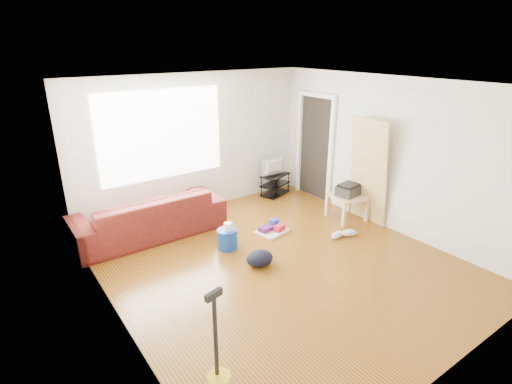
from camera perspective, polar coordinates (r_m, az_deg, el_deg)
room at (r=5.45m, az=3.26°, el=2.15°), size 4.51×5.01×2.51m
sofa at (r=6.84m, az=-14.79°, el=-5.90°), size 2.40×0.94×0.70m
tv_stand at (r=8.24m, az=2.74°, el=1.12°), size 0.71×0.55×0.43m
tv at (r=8.13m, az=2.78°, el=3.61°), size 0.57×0.07×0.33m
side_table at (r=7.24m, az=12.94°, el=-0.97°), size 0.64×0.64×0.45m
printer at (r=7.18m, az=13.05°, el=0.31°), size 0.44×0.36×0.21m
bucket at (r=6.23m, az=-4.07°, el=-7.97°), size 0.38×0.38×0.31m
toilet_paper at (r=6.12m, az=-3.94°, el=-6.24°), size 0.13×0.13×0.12m
cleaning_tray at (r=6.68m, az=2.32°, el=-5.32°), size 0.55×0.48×0.17m
backpack at (r=5.78m, az=0.53°, el=-10.40°), size 0.42×0.35×0.22m
sneakers at (r=6.66m, az=12.30°, el=-5.88°), size 0.50×0.26×0.11m
door_panel at (r=7.36m, az=15.12°, el=-3.97°), size 0.23×0.73×1.83m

